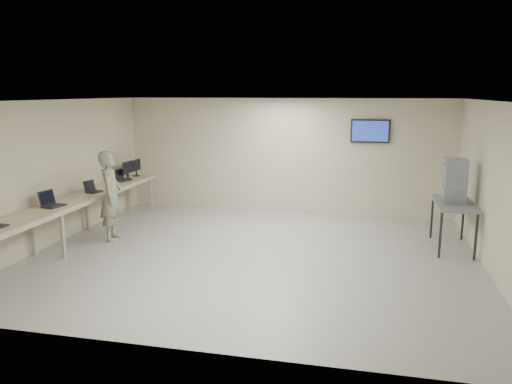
# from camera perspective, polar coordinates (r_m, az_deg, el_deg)

# --- Properties ---
(room) EXTENTS (8.01, 7.01, 2.81)m
(room) POSITION_cam_1_polar(r_m,az_deg,el_deg) (8.92, 0.01, 1.46)
(room) COLOR #B6B6B6
(room) RESTS_ON ground
(workbench) EXTENTS (0.76, 6.00, 0.90)m
(workbench) POSITION_cam_1_polar(r_m,az_deg,el_deg) (10.38, -19.97, -1.11)
(workbench) COLOR tan
(workbench) RESTS_ON ground
(laptop_1) EXTENTS (0.37, 0.42, 0.30)m
(laptop_1) POSITION_cam_1_polar(r_m,az_deg,el_deg) (9.80, -22.40, -1.10)
(laptop_1) COLOR black
(laptop_1) RESTS_ON workbench
(laptop_2) EXTENTS (0.32, 0.36, 0.25)m
(laptop_2) POSITION_cam_1_polar(r_m,az_deg,el_deg) (10.89, -18.20, 0.32)
(laptop_2) COLOR black
(laptop_2) RESTS_ON workbench
(laptop_3) EXTENTS (0.37, 0.40, 0.27)m
(laptop_3) POSITION_cam_1_polar(r_m,az_deg,el_deg) (12.07, -15.18, 1.56)
(laptop_3) COLOR black
(laptop_3) RESTS_ON workbench
(monitor_near) EXTENTS (0.19, 0.43, 0.42)m
(monitor_near) POSITION_cam_1_polar(r_m,az_deg,el_deg) (12.26, -14.46, 2.62)
(monitor_near) COLOR black
(monitor_near) RESTS_ON workbench
(monitor_far) EXTENTS (0.18, 0.41, 0.41)m
(monitor_far) POSITION_cam_1_polar(r_m,az_deg,el_deg) (12.66, -13.54, 2.89)
(monitor_far) COLOR black
(monitor_far) RESTS_ON workbench
(soldier) EXTENTS (0.60, 0.75, 1.81)m
(soldier) POSITION_cam_1_polar(r_m,az_deg,el_deg) (10.38, -16.22, -0.43)
(soldier) COLOR gray
(soldier) RESTS_ON ground
(side_table) EXTENTS (0.70, 1.49, 0.90)m
(side_table) POSITION_cam_1_polar(r_m,az_deg,el_deg) (10.14, 21.68, -1.52)
(side_table) COLOR slate
(side_table) RESTS_ON ground
(storage_bins) EXTENTS (0.39, 0.44, 0.83)m
(storage_bins) POSITION_cam_1_polar(r_m,az_deg,el_deg) (10.05, 21.77, 1.19)
(storage_bins) COLOR #8B93A0
(storage_bins) RESTS_ON side_table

